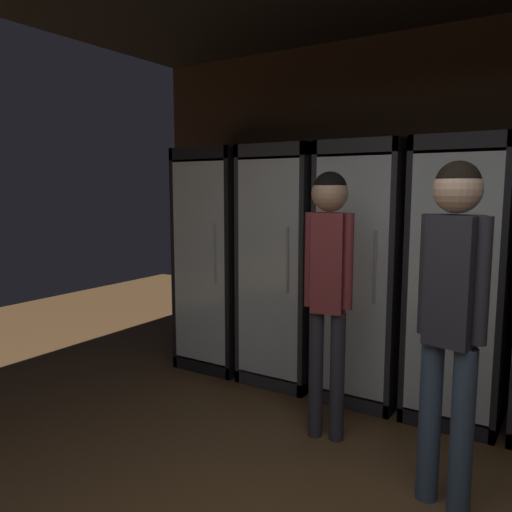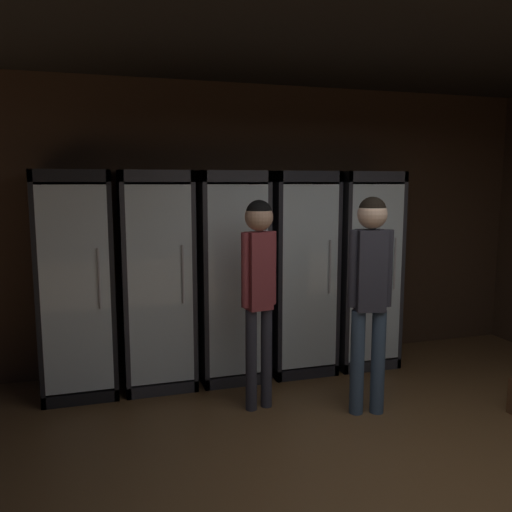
{
  "view_description": "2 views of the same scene",
  "coord_description": "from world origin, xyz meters",
  "px_view_note": "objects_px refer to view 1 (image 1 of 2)",
  "views": [
    {
      "loc": [
        0.56,
        -1.04,
        1.61
      ],
      "look_at": [
        -1.52,
        2.23,
        1.09
      ],
      "focal_mm": 35.8,
      "sensor_mm": 36.0,
      "label": 1
    },
    {
      "loc": [
        -1.93,
        -2.04,
        1.84
      ],
      "look_at": [
        -0.51,
        2.68,
        1.14
      ],
      "focal_mm": 36.39,
      "sensor_mm": 36.0,
      "label": 2
    }
  ],
  "objects_px": {
    "cooler_left": "(291,267)",
    "shopper_far": "(452,298)",
    "cooler_far_left": "(225,260)",
    "cooler_center": "(369,274)",
    "cooler_right": "(463,282)",
    "shopper_near": "(328,267)"
  },
  "relations": [
    {
      "from": "cooler_left",
      "to": "cooler_center",
      "type": "relative_size",
      "value": 1.0
    },
    {
      "from": "cooler_center",
      "to": "cooler_right",
      "type": "distance_m",
      "value": 0.68
    },
    {
      "from": "cooler_far_left",
      "to": "shopper_near",
      "type": "xyz_separation_m",
      "value": [
        1.41,
        -0.85,
        0.17
      ]
    },
    {
      "from": "cooler_left",
      "to": "shopper_near",
      "type": "height_order",
      "value": "cooler_left"
    },
    {
      "from": "cooler_left",
      "to": "cooler_far_left",
      "type": "bearing_deg",
      "value": 179.86
    },
    {
      "from": "cooler_left",
      "to": "cooler_center",
      "type": "bearing_deg",
      "value": 0.04
    },
    {
      "from": "cooler_far_left",
      "to": "cooler_center",
      "type": "xyz_separation_m",
      "value": [
        1.36,
        -0.0,
        0.0
      ]
    },
    {
      "from": "cooler_left",
      "to": "shopper_far",
      "type": "relative_size",
      "value": 1.12
    },
    {
      "from": "cooler_center",
      "to": "shopper_far",
      "type": "height_order",
      "value": "cooler_center"
    },
    {
      "from": "cooler_far_left",
      "to": "shopper_near",
      "type": "bearing_deg",
      "value": -31.03
    },
    {
      "from": "shopper_far",
      "to": "cooler_left",
      "type": "bearing_deg",
      "value": 142.37
    },
    {
      "from": "cooler_left",
      "to": "cooler_center",
      "type": "height_order",
      "value": "same"
    },
    {
      "from": "cooler_left",
      "to": "shopper_far",
      "type": "height_order",
      "value": "cooler_left"
    },
    {
      "from": "cooler_far_left",
      "to": "cooler_center",
      "type": "height_order",
      "value": "same"
    },
    {
      "from": "shopper_near",
      "to": "shopper_far",
      "type": "distance_m",
      "value": 0.87
    },
    {
      "from": "cooler_left",
      "to": "cooler_center",
      "type": "xyz_separation_m",
      "value": [
        0.68,
        0.0,
        0.01
      ]
    },
    {
      "from": "cooler_right",
      "to": "cooler_center",
      "type": "bearing_deg",
      "value": -179.89
    },
    {
      "from": "cooler_far_left",
      "to": "shopper_near",
      "type": "relative_size",
      "value": 1.14
    },
    {
      "from": "cooler_far_left",
      "to": "cooler_right",
      "type": "bearing_deg",
      "value": 0.0
    },
    {
      "from": "cooler_center",
      "to": "cooler_right",
      "type": "xyz_separation_m",
      "value": [
        0.68,
        0.0,
        0.0
      ]
    },
    {
      "from": "shopper_near",
      "to": "cooler_center",
      "type": "bearing_deg",
      "value": 93.01
    },
    {
      "from": "cooler_center",
      "to": "shopper_near",
      "type": "bearing_deg",
      "value": -86.99
    }
  ]
}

